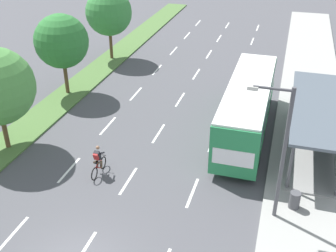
{
  "coord_description": "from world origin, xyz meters",
  "views": [
    {
      "loc": [
        7.14,
        -10.31,
        13.26
      ],
      "look_at": [
        0.92,
        10.51,
        1.2
      ],
      "focal_mm": 44.53,
      "sensor_mm": 36.0,
      "label": 1
    }
  ],
  "objects_px": {
    "bus_shelter": "(321,123)",
    "median_tree_third": "(61,41)",
    "trash_bin": "(295,200)",
    "cyclist": "(98,162)",
    "bus": "(248,104)",
    "median_tree_fourth": "(109,12)",
    "streetlight": "(280,146)"
  },
  "relations": [
    {
      "from": "median_tree_third",
      "to": "bus_shelter",
      "type": "bearing_deg",
      "value": -9.73
    },
    {
      "from": "cyclist",
      "to": "streetlight",
      "type": "relative_size",
      "value": 0.28
    },
    {
      "from": "bus_shelter",
      "to": "streetlight",
      "type": "bearing_deg",
      "value": -107.55
    },
    {
      "from": "bus_shelter",
      "to": "median_tree_third",
      "type": "height_order",
      "value": "median_tree_third"
    },
    {
      "from": "bus",
      "to": "median_tree_third",
      "type": "xyz_separation_m",
      "value": [
        -13.72,
        2.18,
        2.04
      ]
    },
    {
      "from": "cyclist",
      "to": "median_tree_third",
      "type": "height_order",
      "value": "median_tree_third"
    },
    {
      "from": "bus_shelter",
      "to": "median_tree_third",
      "type": "bearing_deg",
      "value": 170.27
    },
    {
      "from": "median_tree_third",
      "to": "median_tree_fourth",
      "type": "distance_m",
      "value": 8.05
    },
    {
      "from": "bus_shelter",
      "to": "streetlight",
      "type": "xyz_separation_m",
      "value": [
        -2.11,
        -6.67,
        2.02
      ]
    },
    {
      "from": "bus_shelter",
      "to": "trash_bin",
      "type": "bearing_deg",
      "value": -100.48
    },
    {
      "from": "trash_bin",
      "to": "cyclist",
      "type": "bearing_deg",
      "value": 179.89
    },
    {
      "from": "streetlight",
      "to": "trash_bin",
      "type": "height_order",
      "value": "streetlight"
    },
    {
      "from": "bus",
      "to": "streetlight",
      "type": "distance_m",
      "value": 8.08
    },
    {
      "from": "median_tree_third",
      "to": "trash_bin",
      "type": "bearing_deg",
      "value": -27.77
    },
    {
      "from": "bus_shelter",
      "to": "streetlight",
      "type": "height_order",
      "value": "streetlight"
    },
    {
      "from": "cyclist",
      "to": "trash_bin",
      "type": "xyz_separation_m",
      "value": [
        10.2,
        -0.02,
        -0.22
      ]
    },
    {
      "from": "cyclist",
      "to": "trash_bin",
      "type": "height_order",
      "value": "cyclist"
    },
    {
      "from": "median_tree_fourth",
      "to": "streetlight",
      "type": "height_order",
      "value": "streetlight"
    },
    {
      "from": "median_tree_fourth",
      "to": "cyclist",
      "type": "bearing_deg",
      "value": -68.79
    },
    {
      "from": "bus",
      "to": "cyclist",
      "type": "relative_size",
      "value": 6.2
    },
    {
      "from": "cyclist",
      "to": "streetlight",
      "type": "xyz_separation_m",
      "value": [
        9.17,
        -0.86,
        3.1
      ]
    },
    {
      "from": "bus_shelter",
      "to": "bus",
      "type": "distance_m",
      "value": 4.38
    },
    {
      "from": "cyclist",
      "to": "median_tree_third",
      "type": "distance_m",
      "value": 11.63
    },
    {
      "from": "bus",
      "to": "cyclist",
      "type": "xyz_separation_m",
      "value": [
        -7.0,
        -6.71,
        -1.28
      ]
    },
    {
      "from": "cyclist",
      "to": "median_tree_fourth",
      "type": "relative_size",
      "value": 0.29
    },
    {
      "from": "bus",
      "to": "median_tree_fourth",
      "type": "xyz_separation_m",
      "value": [
        -13.58,
        10.23,
        2.23
      ]
    },
    {
      "from": "bus_shelter",
      "to": "bus",
      "type": "bearing_deg",
      "value": 168.03
    },
    {
      "from": "median_tree_fourth",
      "to": "trash_bin",
      "type": "xyz_separation_m",
      "value": [
        16.78,
        -16.96,
        -3.72
      ]
    },
    {
      "from": "bus",
      "to": "median_tree_third",
      "type": "bearing_deg",
      "value": 170.98
    },
    {
      "from": "bus_shelter",
      "to": "trash_bin",
      "type": "relative_size",
      "value": 11.44
    },
    {
      "from": "cyclist",
      "to": "median_tree_fourth",
      "type": "bearing_deg",
      "value": 111.21
    },
    {
      "from": "bus_shelter",
      "to": "median_tree_fourth",
      "type": "height_order",
      "value": "median_tree_fourth"
    }
  ]
}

